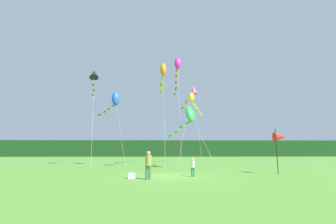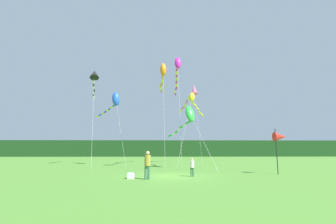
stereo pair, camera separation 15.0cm
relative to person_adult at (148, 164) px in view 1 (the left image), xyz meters
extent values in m
plane|color=#4C842D|center=(1.47, 1.88, -0.94)|extent=(120.00, 120.00, 0.00)
cube|color=#193D19|center=(1.47, 46.88, 1.12)|extent=(108.00, 2.09, 4.12)
cylinder|color=#3F724C|center=(-0.09, 0.00, -0.54)|extent=(0.17, 0.17, 0.81)
cylinder|color=#3F724C|center=(0.09, 0.00, -0.54)|extent=(0.17, 0.17, 0.81)
cylinder|color=olive|center=(0.00, 0.00, 0.19)|extent=(0.37, 0.37, 0.64)
sphere|color=tan|center=(0.00, 0.00, 0.63)|extent=(0.24, 0.24, 0.24)
cylinder|color=#3F724C|center=(2.84, 1.44, -0.65)|extent=(0.12, 0.12, 0.58)
cylinder|color=#3F724C|center=(2.98, 1.44, -0.65)|extent=(0.12, 0.12, 0.58)
cylinder|color=silver|center=(2.91, 1.44, -0.13)|extent=(0.27, 0.27, 0.46)
sphere|color=tan|center=(2.91, 1.44, 0.19)|extent=(0.17, 0.17, 0.17)
cube|color=silver|center=(-1.03, 0.47, -0.77)|extent=(0.44, 0.40, 0.35)
cylinder|color=black|center=(9.39, 2.83, 0.72)|extent=(0.06, 0.06, 3.33)
cone|color=red|center=(9.74, 2.83, 1.79)|extent=(0.90, 0.70, 0.70)
cylinder|color=#B2B2B2|center=(4.49, 6.11, 1.67)|extent=(1.73, 3.92, 5.25)
ellipsoid|color=green|center=(3.64, 8.06, 4.29)|extent=(1.34, 1.56, 1.91)
cylinder|color=green|center=(3.49, 8.41, 3.49)|extent=(0.50, 0.82, 0.36)
cylinder|color=white|center=(3.22, 9.12, 3.34)|extent=(0.43, 0.82, 0.34)
cylinder|color=green|center=(2.95, 9.83, 3.20)|extent=(0.52, 0.80, 0.33)
cylinder|color=white|center=(2.70, 10.54, 3.00)|extent=(0.36, 0.85, 0.45)
cylinder|color=green|center=(2.52, 11.28, 2.78)|extent=(0.42, 0.83, 0.36)
cylinder|color=white|center=(2.25, 11.99, 2.63)|extent=(0.52, 0.81, 0.35)
cylinder|color=green|center=(1.92, 12.67, 2.47)|extent=(0.54, 0.81, 0.36)
cylinder|color=#B2B2B2|center=(2.73, 9.40, 4.90)|extent=(0.03, 3.97, 11.70)
ellipsoid|color=#E026B2|center=(2.72, 11.38, 10.75)|extent=(0.76, 0.91, 1.54)
cylinder|color=#E026B2|center=(2.66, 11.74, 10.12)|extent=(0.34, 0.78, 0.30)
cylinder|color=yellow|center=(2.66, 12.45, 9.96)|extent=(0.33, 0.80, 0.40)
cylinder|color=#E026B2|center=(2.69, 13.16, 9.81)|extent=(0.25, 0.76, 0.30)
cylinder|color=yellow|center=(2.72, 13.88, 9.66)|extent=(0.31, 0.80, 0.39)
cylinder|color=#E026B2|center=(2.76, 14.60, 9.45)|extent=(0.23, 0.79, 0.41)
cylinder|color=yellow|center=(2.82, 15.32, 9.23)|extent=(0.37, 0.81, 0.42)
cylinder|color=#E026B2|center=(2.83, 16.03, 8.99)|extent=(0.33, 0.81, 0.44)
cylinder|color=yellow|center=(2.73, 16.74, 8.75)|extent=(0.28, 0.80, 0.42)
cylinder|color=#E026B2|center=(2.76, 17.46, 8.56)|extent=(0.33, 0.79, 0.36)
cylinder|color=#B2B2B2|center=(-3.69, 11.63, 2.87)|extent=(1.63, 1.62, 7.64)
ellipsoid|color=blue|center=(-4.49, 12.42, 6.69)|extent=(1.44, 1.44, 1.84)
cylinder|color=blue|center=(-4.68, 12.65, 5.96)|extent=(0.54, 0.59, 0.28)
cylinder|color=yellow|center=(-5.06, 13.08, 5.84)|extent=(0.57, 0.60, 0.35)
cylinder|color=blue|center=(-5.41, 13.53, 5.70)|extent=(0.51, 0.62, 0.31)
cylinder|color=yellow|center=(-5.75, 14.00, 5.60)|extent=(0.52, 0.61, 0.28)
cylinder|color=blue|center=(-6.12, 14.44, 5.50)|extent=(0.57, 0.58, 0.32)
cylinder|color=yellow|center=(-6.51, 14.86, 5.38)|extent=(0.55, 0.59, 0.30)
cylinder|color=blue|center=(-6.94, 15.24, 5.24)|extent=(0.64, 0.52, 0.37)
cylinder|color=yellow|center=(-7.34, 15.64, 5.09)|extent=(0.50, 0.62, 0.30)
cylinder|color=#B2B2B2|center=(5.64, 15.81, 4.05)|extent=(0.60, 2.12, 9.99)
cone|color=#E5598C|center=(5.35, 16.86, 9.04)|extent=(1.10, 1.28, 1.43)
cylinder|color=#E5598C|center=(5.10, 17.33, 8.46)|extent=(0.69, 1.05, 0.33)
cylinder|color=yellow|center=(4.75, 18.31, 8.22)|extent=(0.40, 1.14, 0.54)
cylinder|color=#E5598C|center=(4.58, 19.35, 7.87)|extent=(0.36, 1.14, 0.55)
cylinder|color=yellow|center=(4.46, 20.40, 7.52)|extent=(0.29, 1.13, 0.52)
cylinder|color=#E5598C|center=(4.22, 21.42, 7.27)|extent=(0.60, 1.08, 0.37)
cylinder|color=yellow|center=(3.96, 22.43, 7.00)|extent=(0.31, 1.14, 0.55)
cylinder|color=#B2B2B2|center=(1.08, 6.75, 3.90)|extent=(0.21, 2.40, 9.69)
ellipsoid|color=orange|center=(0.98, 7.94, 8.74)|extent=(0.70, 1.08, 1.45)
cylinder|color=orange|center=(0.95, 8.33, 8.11)|extent=(0.27, 0.85, 0.37)
cylinder|color=yellow|center=(0.92, 9.12, 7.96)|extent=(0.20, 0.83, 0.34)
cylinder|color=orange|center=(0.83, 9.90, 7.77)|extent=(0.41, 0.87, 0.42)
cylinder|color=yellow|center=(0.78, 10.68, 7.57)|extent=(0.31, 0.85, 0.37)
cylinder|color=orange|center=(0.82, 11.46, 7.45)|extent=(0.21, 0.81, 0.28)
cylinder|color=#B2B2B2|center=(3.73, 13.68, 3.39)|extent=(2.31, 4.28, 8.67)
ellipsoid|color=yellow|center=(4.87, 15.80, 7.72)|extent=(1.20, 1.42, 1.53)
cylinder|color=yellow|center=(4.98, 16.11, 7.09)|extent=(0.43, 0.74, 0.39)
cylinder|color=yellow|center=(5.29, 16.69, 6.88)|extent=(0.59, 0.70, 0.41)
cylinder|color=yellow|center=(5.58, 17.26, 6.70)|extent=(0.40, 0.72, 0.33)
cylinder|color=yellow|center=(5.87, 17.84, 6.57)|extent=(0.56, 0.69, 0.33)
cylinder|color=yellow|center=(6.15, 18.43, 6.39)|extent=(0.40, 0.75, 0.41)
cylinder|color=yellow|center=(6.40, 19.03, 6.19)|extent=(0.52, 0.72, 0.37)
cylinder|color=yellow|center=(6.75, 19.58, 6.01)|extent=(0.58, 0.69, 0.37)
cylinder|color=yellow|center=(7.02, 20.17, 5.83)|extent=(0.37, 0.74, 0.39)
cylinder|color=#B2B2B2|center=(-6.32, 9.92, 4.32)|extent=(1.48, 4.52, 10.54)
cone|color=black|center=(-7.05, 12.17, 9.58)|extent=(1.42, 1.64, 1.40)
cylinder|color=black|center=(-7.21, 12.46, 9.11)|extent=(0.51, 0.72, 0.30)
cylinder|color=white|center=(-7.44, 13.09, 8.97)|extent=(0.33, 0.75, 0.36)
cylinder|color=black|center=(-7.55, 13.76, 8.78)|extent=(0.30, 0.76, 0.41)
cylinder|color=white|center=(-7.69, 14.42, 8.60)|extent=(0.40, 0.75, 0.35)
cylinder|color=black|center=(-7.84, 15.07, 8.41)|extent=(0.31, 0.76, 0.41)
cylinder|color=white|center=(-8.05, 15.71, 8.23)|extent=(0.50, 0.72, 0.32)
cylinder|color=black|center=(-8.28, 16.34, 8.10)|extent=(0.35, 0.74, 0.34)
cylinder|color=white|center=(-8.38, 17.00, 7.92)|extent=(0.25, 0.75, 0.41)
camera|label=1|loc=(0.68, -14.66, 0.84)|focal=25.21mm
camera|label=2|loc=(0.83, -14.66, 0.84)|focal=25.21mm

